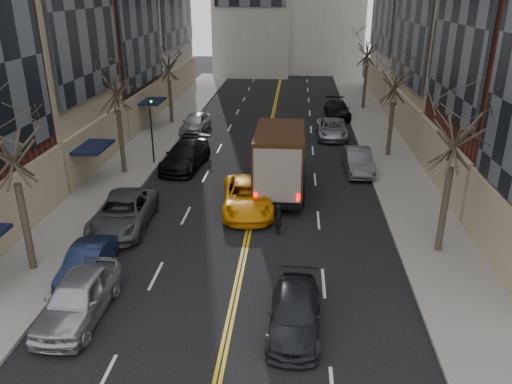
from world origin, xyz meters
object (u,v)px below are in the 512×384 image
observer_sedan (295,313)px  pedestrian (279,219)px  ups_truck (280,160)px  taxi (247,197)px

observer_sedan → pedestrian: size_ratio=2.89×
ups_truck → observer_sedan: 12.89m
ups_truck → observer_sedan: (1.02, -12.79, -1.32)m
ups_truck → observer_sedan: ups_truck is taller
ups_truck → taxi: ups_truck is taller
pedestrian → taxi: bearing=34.5°
ups_truck → taxi: 3.43m
observer_sedan → pedestrian: 7.38m
observer_sedan → taxi: bearing=107.0°
observer_sedan → pedestrian: bearing=98.8°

